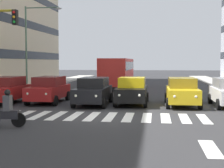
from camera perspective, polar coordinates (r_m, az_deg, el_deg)
The scene contains 11 objects.
ground_plane at distance 16.34m, azimuth -1.91°, elevation -5.64°, with size 180.00×180.00×0.00m, color #2D2D30.
crosswalk_markings at distance 16.34m, azimuth -1.91°, elevation -5.63°, with size 10.35×2.80×0.01m.
lane_arrow_0 at distance 10.88m, azimuth 16.65°, elevation -10.66°, with size 0.50×2.20×0.01m, color silver.
car_1 at distance 20.64m, azimuth 12.03°, elevation -1.26°, with size 2.02×4.44×1.72m.
car_2 at distance 20.90m, azimuth 3.49°, elevation -1.12°, with size 2.02×4.44×1.72m.
car_3 at distance 20.58m, azimuth -3.25°, elevation -1.20°, with size 2.02×4.44×1.72m.
car_4 at distance 22.12m, azimuth -10.89°, elevation -0.90°, with size 2.02×4.44×1.72m.
car_5 at distance 22.52m, azimuth -17.80°, elevation -0.94°, with size 2.02×4.44×1.72m.
bus_behind_traffic at distance 33.78m, azimuth 1.02°, elevation 2.45°, with size 2.78×10.50×3.00m.
motorcycle_with_rider at distance 14.33m, azimuth -17.86°, elevation -4.56°, with size 1.70×0.38×1.57m.
street_lamp_right at distance 31.71m, azimuth -13.68°, elevation 7.68°, with size 3.53×0.28×7.66m.
Camera 1 is at (-2.66, 15.90, 2.70)m, focal length 52.80 mm.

